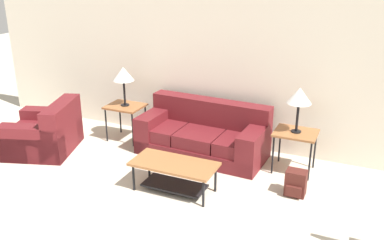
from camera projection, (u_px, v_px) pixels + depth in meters
name	position (u px, v px, depth m)	size (l,w,h in m)	color
wall_back	(233.00, 67.00, 6.66)	(9.18, 0.06, 2.60)	silver
couch	(203.00, 136.00, 6.64)	(1.99, 0.96, 0.82)	maroon
armchair	(45.00, 133.00, 6.77)	(1.24, 1.28, 0.80)	maroon
coffee_table	(174.00, 170.00, 5.57)	(1.12, 0.53, 0.41)	#935B33
side_table_left	(125.00, 109.00, 7.10)	(0.59, 0.50, 0.60)	#935B33
side_table_right	(296.00, 136.00, 6.02)	(0.59, 0.50, 0.60)	#935B33
table_lamp_left	(123.00, 75.00, 6.89)	(0.34, 0.34, 0.65)	black
table_lamp_right	(299.00, 96.00, 5.81)	(0.34, 0.34, 0.65)	black
backpack	(296.00, 183.00, 5.52)	(0.26, 0.27, 0.34)	#4C1E19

